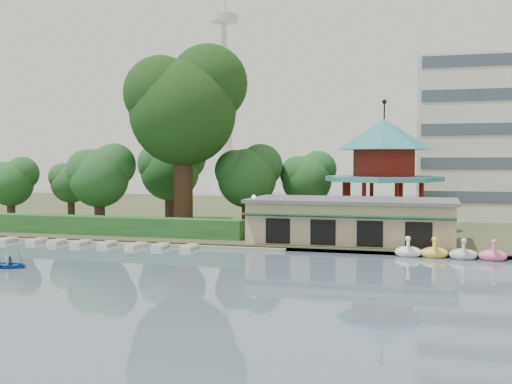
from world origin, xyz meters
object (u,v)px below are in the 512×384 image
at_px(dock, 110,242).
at_px(big_tree, 185,103).
at_px(rowboat_with_passengers, 8,262).
at_px(pavilion, 384,163).
at_px(boathouse, 352,220).

bearing_deg(dock, big_tree, 73.97).
xyz_separation_m(dock, big_tree, (3.16, 10.99, 13.79)).
height_order(dock, rowboat_with_passengers, rowboat_with_passengers).
xyz_separation_m(dock, rowboat_with_passengers, (-0.64, -13.91, 0.31)).
xyz_separation_m(pavilion, big_tree, (-20.84, -3.81, 6.43)).
bearing_deg(big_tree, boathouse, -18.24).
bearing_deg(pavilion, dock, -148.34).
height_order(pavilion, big_tree, big_tree).
bearing_deg(boathouse, big_tree, 161.76).
relative_size(dock, rowboat_with_passengers, 8.13).
xyz_separation_m(big_tree, rowboat_with_passengers, (-3.79, -24.90, -13.48)).
distance_m(dock, big_tree, 17.91).
height_order(dock, pavilion, pavilion).
distance_m(pavilion, big_tree, 22.14).
distance_m(pavilion, rowboat_with_passengers, 38.48).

